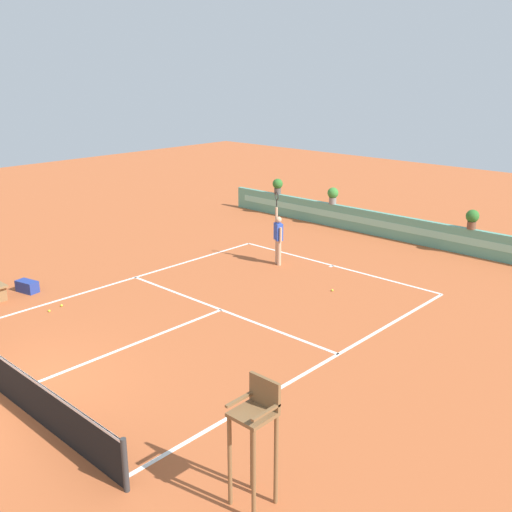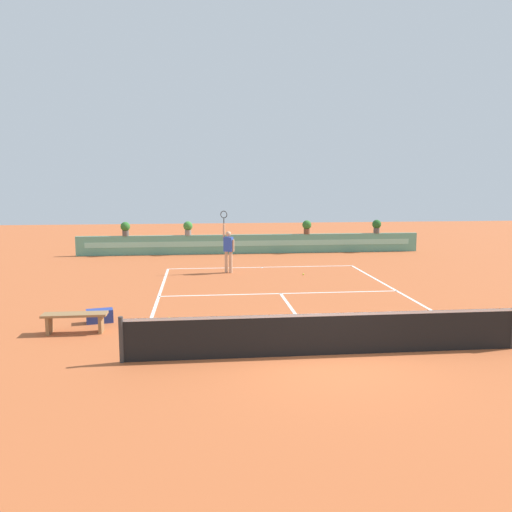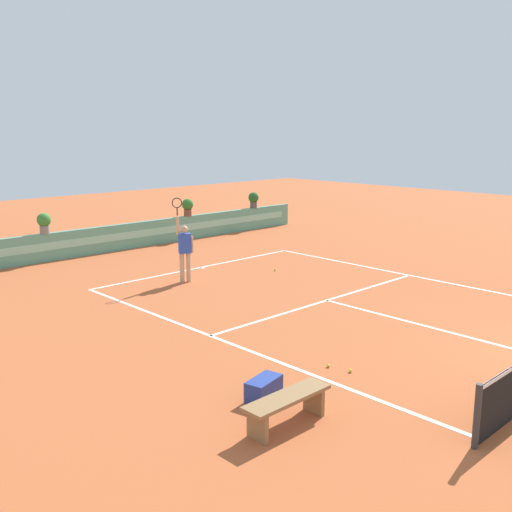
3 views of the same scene
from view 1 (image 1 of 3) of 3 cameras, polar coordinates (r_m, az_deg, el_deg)
ground_plane at (r=16.94m, az=-4.35°, el=-5.56°), size 60.00×60.00×0.00m
court_lines at (r=17.39m, az=-2.62°, el=-4.88°), size 8.32×11.94×0.01m
net at (r=13.79m, az=-23.27°, el=-10.36°), size 8.92×0.10×1.00m
back_wall_barrier at (r=24.64m, az=13.59°, el=2.63°), size 18.00×0.21×1.00m
umpire_chair at (r=9.50m, az=-0.03°, el=-16.27°), size 0.60×0.60×2.14m
gear_bag at (r=19.77m, az=-21.13°, el=-2.74°), size 0.76×0.50×0.36m
tennis_player at (r=20.80m, az=2.15°, el=1.96°), size 0.56×0.36×2.58m
tennis_ball_near_baseline at (r=18.69m, az=7.35°, el=-3.28°), size 0.07×0.07×0.07m
tennis_ball_mid_court at (r=18.00m, az=-19.25°, el=-5.00°), size 0.07×0.07×0.07m
tennis_ball_by_sideline at (r=18.28m, az=-18.18°, el=-4.54°), size 0.07×0.07×0.07m
potted_plant_right at (r=23.19m, az=20.07°, el=3.45°), size 0.48×0.48×0.72m
potted_plant_left at (r=26.15m, az=7.40°, el=5.88°), size 0.48×0.48×0.72m
potted_plant_far_left at (r=28.08m, az=2.09°, el=6.81°), size 0.48×0.48×0.72m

